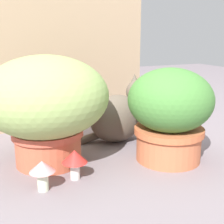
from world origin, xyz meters
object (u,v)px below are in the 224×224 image
cat (120,116)px  mushroom_ornament_red (75,159)px  grass_planter (46,103)px  leafy_planter (170,112)px  mushroom_ornament_pink (42,170)px

cat → mushroom_ornament_red: bearing=-136.9°
cat → mushroom_ornament_red: cat is taller
grass_planter → mushroom_ornament_red: grass_planter is taller
cat → grass_planter: bearing=-162.2°
leafy_planter → mushroom_ornament_pink: size_ratio=3.61×
leafy_planter → mushroom_ornament_pink: 0.53m
leafy_planter → cat: leafy_planter is taller
grass_planter → cat: (0.36, 0.12, -0.12)m
leafy_planter → mushroom_ornament_red: 0.41m
mushroom_ornament_pink → mushroom_ornament_red: (0.12, 0.04, 0.00)m
cat → mushroom_ornament_pink: (-0.43, -0.33, -0.05)m
mushroom_ornament_red → leafy_planter: bearing=2.0°
cat → mushroom_ornament_red: 0.43m
leafy_planter → mushroom_ornament_red: leafy_planter is taller
leafy_planter → mushroom_ornament_pink: bearing=-174.5°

